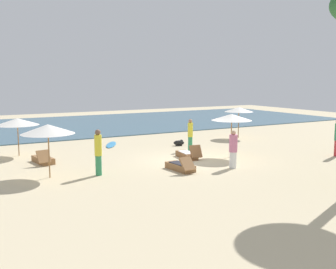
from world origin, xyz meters
TOP-DOWN VIEW (x-y plane):
  - ground_plane at (0.00, 0.00)m, footprint 60.00×60.00m
  - ocean_water at (0.00, 17.00)m, footprint 48.00×16.00m
  - umbrella_0 at (2.45, -0.27)m, footprint 2.04×2.04m
  - umbrella_1 at (-6.97, 5.31)m, footprint 2.17×2.17m
  - umbrella_2 at (6.96, 4.65)m, footprint 1.92×1.92m
  - umbrella_3 at (-6.59, -0.04)m, footprint 2.12×2.12m
  - lounger_0 at (0.32, 0.51)m, footprint 0.80×1.70m
  - lounger_1 at (-1.33, -1.58)m, footprint 0.74×1.74m
  - lounger_2 at (-6.25, 2.89)m, footprint 0.84×1.74m
  - person_2 at (1.64, 2.32)m, footprint 0.40×0.40m
  - person_3 at (0.94, -2.32)m, footprint 0.37×0.37m
  - person_4 at (-4.74, -0.65)m, footprint 0.41×0.41m
  - dog at (1.88, 3.93)m, footprint 0.71×0.53m
  - surfboard at (-1.60, 6.09)m, footprint 1.55×2.29m

SIDE VIEW (x-z plane):
  - ground_plane at x=0.00m, z-range 0.00..0.00m
  - ocean_water at x=0.00m, z-range 0.00..0.06m
  - surfboard at x=-1.60m, z-range 0.00..0.07m
  - lounger_2 at x=-6.25m, z-range -0.19..0.53m
  - dog at x=1.88m, z-range 0.01..0.34m
  - lounger_1 at x=-1.33m, z-range -0.17..0.52m
  - lounger_0 at x=0.32m, z-range -0.19..0.55m
  - person_3 at x=0.94m, z-range 0.00..1.70m
  - person_2 at x=1.64m, z-range 0.03..1.78m
  - person_4 at x=-4.74m, z-range 0.04..1.95m
  - umbrella_1 at x=-6.97m, z-range 0.80..2.76m
  - umbrella_2 at x=6.96m, z-range 0.88..2.95m
  - umbrella_3 at x=-6.59m, z-range 0.89..3.06m
  - umbrella_0 at x=2.45m, z-range 0.94..3.14m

